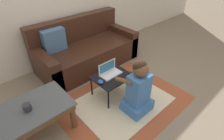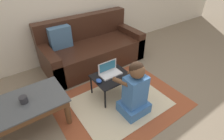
# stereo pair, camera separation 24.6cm
# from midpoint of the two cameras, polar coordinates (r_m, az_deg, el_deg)

# --- Properties ---
(ground_plane) EXTENTS (16.00, 16.00, 0.00)m
(ground_plane) POSITION_cam_midpoint_polar(r_m,az_deg,el_deg) (2.64, 5.21, -8.20)
(ground_plane) COLOR #7F705B
(area_rug) EXTENTS (1.73, 1.33, 0.01)m
(area_rug) POSITION_cam_midpoint_polar(r_m,az_deg,el_deg) (2.53, 5.68, -10.58)
(area_rug) COLOR #9E4C2D
(area_rug) RESTS_ON ground_plane
(couch) EXTENTS (1.78, 0.85, 0.83)m
(couch) POSITION_cam_midpoint_polar(r_m,az_deg,el_deg) (3.24, -4.61, 6.89)
(couch) COLOR #381E14
(couch) RESTS_ON ground_plane
(coffee_table) EXTENTS (1.16, 0.55, 0.40)m
(coffee_table) POSITION_cam_midpoint_polar(r_m,az_deg,el_deg) (2.18, -26.99, -12.09)
(coffee_table) COLOR #4C5156
(coffee_table) RESTS_ON ground_plane
(laptop_desk) EXTENTS (0.51, 0.42, 0.33)m
(laptop_desk) POSITION_cam_midpoint_polar(r_m,az_deg,el_deg) (2.46, 2.72, -2.82)
(laptop_desk) COLOR black
(laptop_desk) RESTS_ON ground_plane
(laptop) EXTENTS (0.30, 0.17, 0.18)m
(laptop) POSITION_cam_midpoint_polar(r_m,az_deg,el_deg) (2.46, 2.17, -0.82)
(laptop) COLOR silver
(laptop) RESTS_ON laptop_desk
(computer_mouse) EXTENTS (0.07, 0.09, 0.04)m
(computer_mouse) POSITION_cam_midpoint_polar(r_m,az_deg,el_deg) (2.32, -1.32, -3.64)
(computer_mouse) COLOR #234CB2
(computer_mouse) RESTS_ON laptop_desk
(person_seated) EXTENTS (0.35, 0.44, 0.77)m
(person_seated) POSITION_cam_midpoint_polar(r_m,az_deg,el_deg) (2.20, 10.65, -7.09)
(person_seated) COLOR #3D70B2
(person_seated) RESTS_ON ground_plane
(cup_on_table) EXTENTS (0.09, 0.09, 0.08)m
(cup_on_table) POSITION_cam_midpoint_polar(r_m,az_deg,el_deg) (2.11, -23.98, -8.97)
(cup_on_table) COLOR #2D2D33
(cup_on_table) RESTS_ON coffee_table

